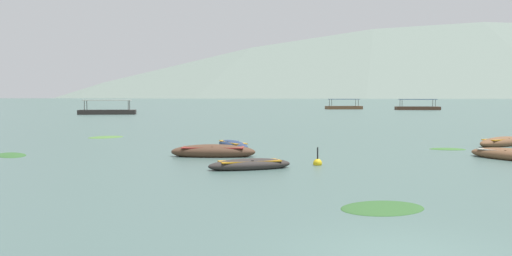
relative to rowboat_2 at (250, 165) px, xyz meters
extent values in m
plane|color=#425B56|center=(3.40, 1487.93, -0.17)|extent=(6000.00, 6000.00, 0.00)
cone|color=#56665B|center=(-594.43, 1820.18, 180.67)|extent=(937.96, 937.96, 361.66)
cone|color=slate|center=(370.90, 1986.63, 292.88)|extent=(2568.49, 2568.49, 586.09)
ellipsoid|color=#2D2826|center=(0.00, 0.00, -0.01)|extent=(3.55, 2.21, 0.53)
cube|color=orange|center=(0.00, 0.00, 0.15)|extent=(2.56, 1.59, 0.05)
cube|color=#2D2826|center=(0.00, 0.00, 0.20)|extent=(0.33, 0.69, 0.04)
ellipsoid|color=brown|center=(14.26, 11.00, 0.04)|extent=(4.16, 3.62, 0.67)
cube|color=orange|center=(14.26, 11.00, 0.24)|extent=(3.00, 2.60, 0.05)
cube|color=brown|center=(14.26, 11.00, 0.29)|extent=(0.55, 0.67, 0.04)
ellipsoid|color=#4C3323|center=(-1.97, 4.54, 0.06)|extent=(4.06, 1.31, 0.74)
cube|color=#B22D28|center=(-1.97, 4.54, 0.28)|extent=(2.92, 0.94, 0.05)
cube|color=#4C3323|center=(-1.97, 4.54, 0.33)|extent=(0.08, 0.88, 0.04)
ellipsoid|color=brown|center=(11.77, 3.81, 0.03)|extent=(3.38, 4.31, 0.64)
cube|color=#B7B2A3|center=(11.77, 3.81, 0.22)|extent=(2.43, 3.10, 0.05)
cube|color=brown|center=(11.77, 3.81, 0.27)|extent=(0.80, 0.54, 0.04)
ellipsoid|color=navy|center=(-1.39, 9.15, -0.01)|extent=(2.49, 3.84, 0.52)
cube|color=orange|center=(-1.39, 9.15, 0.15)|extent=(1.79, 2.76, 0.05)
cube|color=navy|center=(-1.39, 9.15, 0.20)|extent=(0.63, 0.35, 0.04)
cube|color=#2D2826|center=(-26.35, 67.62, 0.10)|extent=(9.43, 4.85, 0.90)
cylinder|color=#4C4742|center=(-29.49, 65.78, 1.23)|extent=(0.10, 0.10, 1.80)
cylinder|color=#4C4742|center=(-29.94, 68.26, 1.23)|extent=(0.10, 0.10, 1.80)
cylinder|color=#4C4742|center=(-22.77, 66.98, 1.23)|extent=(0.10, 0.10, 1.80)
cylinder|color=#4C4742|center=(-23.21, 69.46, 1.23)|extent=(0.10, 0.10, 1.80)
cube|color=beige|center=(-26.35, 67.62, 2.13)|extent=(7.92, 4.07, 0.12)
cube|color=brown|center=(16.45, 106.94, 0.10)|extent=(8.52, 4.09, 0.90)
cylinder|color=#4C4742|center=(19.37, 108.50, 1.23)|extent=(0.10, 0.10, 1.80)
cylinder|color=#4C4742|center=(19.69, 106.29, 1.23)|extent=(0.10, 0.10, 1.80)
cylinder|color=#4C4742|center=(13.21, 107.60, 1.23)|extent=(0.10, 0.10, 1.80)
cylinder|color=#4C4742|center=(13.53, 105.39, 1.23)|extent=(0.10, 0.10, 1.80)
cube|color=#334C75|center=(16.45, 106.94, 2.13)|extent=(7.16, 3.43, 0.12)
cube|color=#4C3323|center=(31.64, 100.68, 0.10)|extent=(9.39, 3.59, 0.90)
cylinder|color=#4C4742|center=(35.21, 101.76, 1.23)|extent=(0.10, 0.10, 1.80)
cylinder|color=#4C4742|center=(35.12, 99.31, 1.23)|extent=(0.10, 0.10, 1.80)
cylinder|color=#4C4742|center=(28.17, 102.04, 1.23)|extent=(0.10, 0.10, 1.80)
cylinder|color=#4C4742|center=(28.08, 99.59, 1.23)|extent=(0.10, 0.10, 1.80)
cube|color=#334C75|center=(31.64, 100.68, 2.13)|extent=(7.89, 3.02, 0.12)
sphere|color=yellow|center=(2.77, 1.35, -0.09)|extent=(0.38, 0.38, 0.38)
cylinder|color=black|center=(2.77, 1.35, 0.25)|extent=(0.06, 0.06, 0.67)
ellipsoid|color=#2D5628|center=(3.78, -7.68, -0.17)|extent=(2.98, 2.88, 0.14)
ellipsoid|color=#2D5628|center=(-11.93, 4.74, -0.17)|extent=(2.64, 3.11, 0.14)
ellipsoid|color=#38662D|center=(10.36, 8.66, -0.17)|extent=(2.06, 1.46, 0.14)
ellipsoid|color=#477033|center=(-10.97, 16.87, -0.17)|extent=(3.09, 3.38, 0.14)
camera|label=1|loc=(1.06, -22.00, 2.70)|focal=39.27mm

